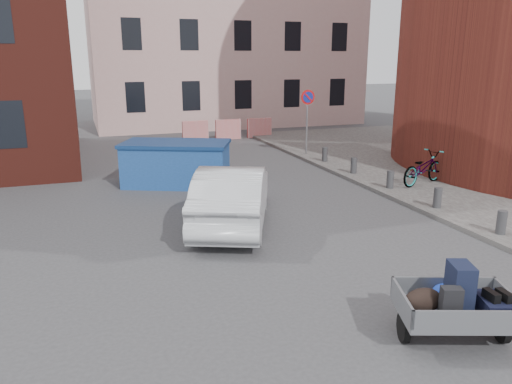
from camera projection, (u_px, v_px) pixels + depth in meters
name	position (u px, v px, depth m)	size (l,w,h in m)	color
ground	(239.00, 256.00, 10.49)	(120.00, 120.00, 0.00)	#38383A
sidewalk	(478.00, 176.00, 17.34)	(9.00, 24.00, 0.12)	#474442
building_pink	(222.00, 8.00, 30.61)	(16.00, 8.00, 14.00)	#D0A4A0
no_parking_sign	(307.00, 108.00, 20.53)	(0.60, 0.09, 2.65)	gray
bollards	(390.00, 179.00, 15.42)	(0.22, 9.02, 0.55)	#3A3A3D
barriers	(228.00, 129.00, 25.36)	(4.70, 0.18, 1.00)	red
trailer	(455.00, 304.00, 7.20)	(1.88, 1.98, 1.20)	black
dumpster	(176.00, 163.00, 16.20)	(3.80, 2.97, 1.42)	#214E9D
silver_car	(232.00, 195.00, 12.31)	(1.60, 4.57, 1.51)	silver
bicycle	(423.00, 168.00, 15.84)	(0.70, 2.00, 1.05)	black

